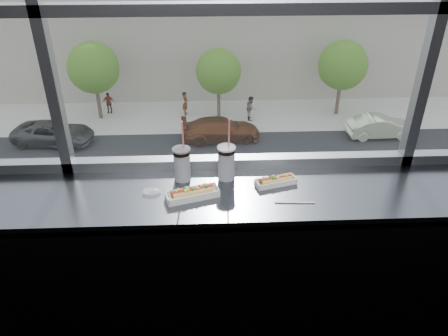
{
  "coord_description": "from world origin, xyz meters",
  "views": [
    {
      "loc": [
        -0.19,
        -0.74,
        2.42
      ],
      "look_at": [
        -0.1,
        1.23,
        1.25
      ],
      "focal_mm": 35.0,
      "sensor_mm": 36.0,
      "label": 1
    }
  ],
  "objects_px": {
    "tree_center": "(219,71)",
    "loose_straw": "(295,203)",
    "hotdog_tray_left": "(192,193)",
    "tree_left": "(93,68)",
    "hotdog_tray_right": "(276,181)",
    "pedestrian_b": "(185,101)",
    "pedestrian_a": "(108,101)",
    "car_far_a": "(53,130)",
    "car_near_c": "(237,195)",
    "soda_cup_left": "(182,162)",
    "car_far_c": "(380,123)",
    "pedestrian_c": "(251,106)",
    "soda_cup_right": "(226,161)",
    "car_near_d": "(368,189)",
    "tree_right": "(343,65)",
    "wrapper": "(151,191)",
    "car_far_b": "(221,126)",
    "car_near_b": "(104,196)"
  },
  "relations": [
    {
      "from": "tree_center",
      "to": "loose_straw",
      "type": "bearing_deg",
      "value": -91.01
    },
    {
      "from": "hotdog_tray_left",
      "to": "tree_left",
      "type": "relative_size",
      "value": 0.05
    },
    {
      "from": "hotdog_tray_right",
      "to": "pedestrian_b",
      "type": "bearing_deg",
      "value": 78.09
    },
    {
      "from": "pedestrian_b",
      "to": "pedestrian_a",
      "type": "distance_m",
      "value": 5.85
    },
    {
      "from": "car_far_a",
      "to": "car_near_c",
      "type": "height_order",
      "value": "car_far_a"
    },
    {
      "from": "tree_center",
      "to": "soda_cup_left",
      "type": "bearing_deg",
      "value": -92.23
    },
    {
      "from": "hotdog_tray_right",
      "to": "car_far_c",
      "type": "xyz_separation_m",
      "value": [
        11.33,
        24.21,
        -11.08
      ]
    },
    {
      "from": "pedestrian_c",
      "to": "car_far_a",
      "type": "bearing_deg",
      "value": 103.96
    },
    {
      "from": "pedestrian_c",
      "to": "pedestrian_b",
      "type": "bearing_deg",
      "value": 77.53
    },
    {
      "from": "hotdog_tray_right",
      "to": "tree_center",
      "type": "height_order",
      "value": "hotdog_tray_right"
    },
    {
      "from": "hotdog_tray_right",
      "to": "car_far_c",
      "type": "height_order",
      "value": "hotdog_tray_right"
    },
    {
      "from": "hotdog_tray_right",
      "to": "loose_straw",
      "type": "distance_m",
      "value": 0.2
    },
    {
      "from": "soda_cup_right",
      "to": "pedestrian_a",
      "type": "xyz_separation_m",
      "value": [
        -7.46,
        29.09,
        -11.21
      ]
    },
    {
      "from": "car_far_a",
      "to": "pedestrian_c",
      "type": "distance_m",
      "value": 13.73
    },
    {
      "from": "car_far_c",
      "to": "pedestrian_a",
      "type": "bearing_deg",
      "value": 72.36
    },
    {
      "from": "loose_straw",
      "to": "tree_left",
      "type": "distance_m",
      "value": 30.71
    },
    {
      "from": "pedestrian_b",
      "to": "loose_straw",
      "type": "bearing_deg",
      "value": -176.05
    },
    {
      "from": "hotdog_tray_right",
      "to": "car_near_d",
      "type": "distance_m",
      "value": 21.07
    },
    {
      "from": "tree_left",
      "to": "tree_right",
      "type": "height_order",
      "value": "tree_left"
    },
    {
      "from": "car_far_a",
      "to": "tree_center",
      "type": "height_order",
      "value": "tree_center"
    },
    {
      "from": "car_far_c",
      "to": "car_near_c",
      "type": "relative_size",
      "value": 1.06
    },
    {
      "from": "wrapper",
      "to": "car_far_a",
      "type": "height_order",
      "value": "wrapper"
    },
    {
      "from": "hotdog_tray_right",
      "to": "car_far_a",
      "type": "relative_size",
      "value": 0.04
    },
    {
      "from": "wrapper",
      "to": "tree_left",
      "type": "relative_size",
      "value": 0.02
    },
    {
      "from": "hotdog_tray_left",
      "to": "car_far_a",
      "type": "xyz_separation_m",
      "value": [
        -9.96,
        24.32,
        -11.1
      ]
    },
    {
      "from": "car_far_b",
      "to": "car_near_c",
      "type": "xyz_separation_m",
      "value": [
        0.53,
        -8.0,
        -0.08
      ]
    },
    {
      "from": "car_near_d",
      "to": "tree_right",
      "type": "xyz_separation_m",
      "value": [
        1.72,
        12.0,
        2.65
      ]
    },
    {
      "from": "soda_cup_left",
      "to": "pedestrian_c",
      "type": "xyz_separation_m",
      "value": [
        3.42,
        27.45,
        -11.12
      ]
    },
    {
      "from": "car_far_a",
      "to": "tree_right",
      "type": "relative_size",
      "value": 1.04
    },
    {
      "from": "tree_left",
      "to": "loose_straw",
      "type": "bearing_deg",
      "value": -73.75
    },
    {
      "from": "tree_center",
      "to": "pedestrian_c",
      "type": "bearing_deg",
      "value": -16.45
    },
    {
      "from": "tree_left",
      "to": "tree_right",
      "type": "xyz_separation_m",
      "value": [
        17.71,
        0.0,
        -0.07
      ]
    },
    {
      "from": "hotdog_tray_right",
      "to": "car_near_b",
      "type": "relative_size",
      "value": 0.04
    },
    {
      "from": "car_near_b",
      "to": "pedestrian_c",
      "type": "distance_m",
      "value": 14.13
    },
    {
      "from": "soda_cup_left",
      "to": "pedestrian_a",
      "type": "distance_m",
      "value": 32.0
    },
    {
      "from": "car_far_b",
      "to": "car_near_b",
      "type": "height_order",
      "value": "car_near_b"
    },
    {
      "from": "soda_cup_right",
      "to": "tree_left",
      "type": "height_order",
      "value": "soda_cup_right"
    },
    {
      "from": "car_far_c",
      "to": "car_far_a",
      "type": "bearing_deg",
      "value": 86.94
    },
    {
      "from": "car_near_d",
      "to": "car_far_b",
      "type": "xyz_separation_m",
      "value": [
        -7.2,
        8.0,
        -0.07
      ]
    },
    {
      "from": "car_near_b",
      "to": "wrapper",
      "type": "bearing_deg",
      "value": -166.1
    },
    {
      "from": "car_near_b",
      "to": "pedestrian_a",
      "type": "relative_size",
      "value": 3.25
    },
    {
      "from": "hotdog_tray_right",
      "to": "tree_left",
      "type": "bearing_deg",
      "value": 90.48
    },
    {
      "from": "soda_cup_right",
      "to": "soda_cup_left",
      "type": "bearing_deg",
      "value": -179.89
    },
    {
      "from": "soda_cup_left",
      "to": "soda_cup_right",
      "type": "relative_size",
      "value": 0.97
    },
    {
      "from": "soda_cup_right",
      "to": "car_near_d",
      "type": "xyz_separation_m",
      "value": [
        8.05,
        16.13,
        -11.07
      ]
    },
    {
      "from": "tree_left",
      "to": "tree_center",
      "type": "relative_size",
      "value": 1.11
    },
    {
      "from": "pedestrian_b",
      "to": "car_near_b",
      "type": "bearing_deg",
      "value": 163.57
    },
    {
      "from": "car_near_c",
      "to": "tree_right",
      "type": "bearing_deg",
      "value": -32.68
    },
    {
      "from": "wrapper",
      "to": "car_far_b",
      "type": "xyz_separation_m",
      "value": [
        1.26,
        24.27,
        -11.05
      ]
    },
    {
      "from": "hotdog_tray_right",
      "to": "loose_straw",
      "type": "xyz_separation_m",
      "value": [
        0.07,
        -0.19,
        -0.02
      ]
    }
  ]
}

